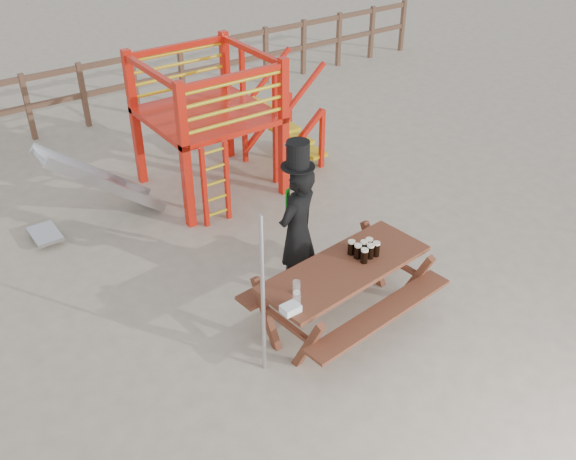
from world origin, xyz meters
name	(u,v)px	position (x,y,z in m)	size (l,w,h in m)	color
ground	(352,313)	(0.00, 0.00, 0.00)	(60.00, 60.00, 0.00)	tan
back_fence	(109,82)	(0.00, 7.00, 0.74)	(15.09, 0.09, 1.20)	brown
playground_fort	(204,124)	(0.12, 3.58, 1.07)	(4.71, 1.84, 2.10)	red
picnic_table	(344,287)	(-0.18, -0.04, 0.49)	(2.12, 1.57, 0.77)	brown
man_with_hat	(297,228)	(-0.26, 0.74, 0.88)	(0.71, 0.59, 1.98)	black
metal_pole	(263,298)	(-1.32, -0.14, 0.94)	(0.04, 0.04, 1.87)	#B2B2B7
parasol_base	(381,257)	(1.00, 0.60, 0.06)	(0.47, 0.47, 0.20)	#35353A
paper_bag	(291,309)	(-1.11, -0.31, 0.81)	(0.18, 0.14, 0.08)	white
stout_pints	(365,250)	(0.11, -0.01, 0.86)	(0.28, 0.29, 0.17)	black
empty_glasses	(297,294)	(-0.95, -0.18, 0.84)	(0.19, 0.24, 0.15)	silver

